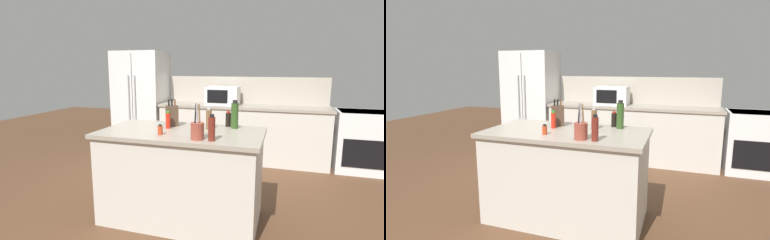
# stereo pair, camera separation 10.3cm
# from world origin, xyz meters

# --- Properties ---
(ground_plane) EXTENTS (14.00, 14.00, 0.00)m
(ground_plane) POSITION_xyz_m (0.00, 0.00, 0.00)
(ground_plane) COLOR brown
(back_counter_run) EXTENTS (2.79, 0.66, 0.94)m
(back_counter_run) POSITION_xyz_m (0.30, 2.20, 0.47)
(back_counter_run) COLOR beige
(back_counter_run) RESTS_ON ground_plane
(wall_backsplash) EXTENTS (2.75, 0.03, 0.46)m
(wall_backsplash) POSITION_xyz_m (0.30, 2.52, 1.17)
(wall_backsplash) COLOR #B2A899
(wall_backsplash) RESTS_ON back_counter_run
(kitchen_island) EXTENTS (1.63, 0.90, 0.94)m
(kitchen_island) POSITION_xyz_m (0.00, 0.00, 0.47)
(kitchen_island) COLOR beige
(kitchen_island) RESTS_ON ground_plane
(refrigerator) EXTENTS (0.90, 0.75, 1.85)m
(refrigerator) POSITION_xyz_m (-1.58, 2.25, 0.92)
(refrigerator) COLOR white
(refrigerator) RESTS_ON ground_plane
(range_oven) EXTENTS (0.76, 0.65, 0.92)m
(range_oven) POSITION_xyz_m (2.11, 2.20, 0.47)
(range_oven) COLOR white
(range_oven) RESTS_ON ground_plane
(microwave) EXTENTS (0.55, 0.39, 0.30)m
(microwave) POSITION_xyz_m (-0.04, 2.20, 1.09)
(microwave) COLOR white
(microwave) RESTS_ON back_counter_run
(knife_block) EXTENTS (0.16, 0.15, 0.29)m
(knife_block) POSITION_xyz_m (-0.18, 0.21, 1.05)
(knife_block) COLOR #4C3828
(knife_block) RESTS_ON kitchen_island
(utensil_crock) EXTENTS (0.12, 0.12, 0.32)m
(utensil_crock) POSITION_xyz_m (0.25, -0.30, 1.02)
(utensil_crock) COLOR brown
(utensil_crock) RESTS_ON kitchen_island
(pepper_grinder) EXTENTS (0.06, 0.06, 0.23)m
(pepper_grinder) POSITION_xyz_m (0.24, 0.15, 1.05)
(pepper_grinder) COLOR brown
(pepper_grinder) RESTS_ON kitchen_island
(vinegar_bottle) EXTENTS (0.06, 0.06, 0.23)m
(vinegar_bottle) POSITION_xyz_m (0.39, -0.31, 1.05)
(vinegar_bottle) COLOR maroon
(vinegar_bottle) RESTS_ON kitchen_island
(hot_sauce_bottle) EXTENTS (0.05, 0.05, 0.18)m
(hot_sauce_bottle) POSITION_xyz_m (-0.17, 0.07, 1.03)
(hot_sauce_bottle) COLOR red
(hot_sauce_bottle) RESTS_ON kitchen_island
(olive_oil_bottle) EXTENTS (0.08, 0.08, 0.30)m
(olive_oil_bottle) POSITION_xyz_m (0.49, 0.28, 1.08)
(olive_oil_bottle) COLOR #2D4C1E
(olive_oil_bottle) RESTS_ON kitchen_island
(soy_sauce_bottle) EXTENTS (0.06, 0.06, 0.17)m
(soy_sauce_bottle) POSITION_xyz_m (0.41, 0.36, 1.02)
(soy_sauce_bottle) COLOR black
(soy_sauce_bottle) RESTS_ON kitchen_island
(spice_jar_paprika) EXTENTS (0.05, 0.05, 0.10)m
(spice_jar_paprika) POSITION_xyz_m (-0.13, -0.23, 0.99)
(spice_jar_paprika) COLOR #B73D1E
(spice_jar_paprika) RESTS_ON kitchen_island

